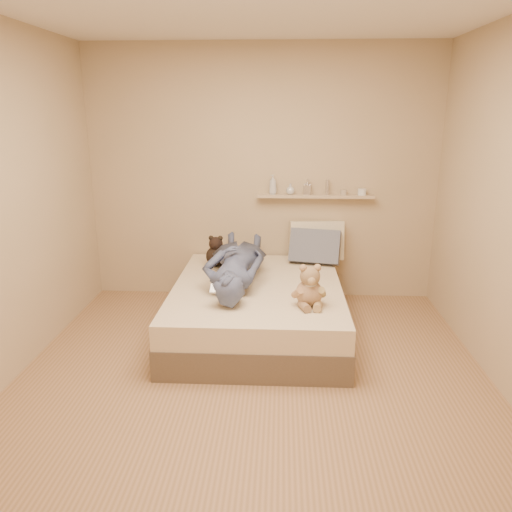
# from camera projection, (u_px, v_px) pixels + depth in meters

# --- Properties ---
(room) EXTENTS (3.80, 3.80, 3.80)m
(room) POSITION_uv_depth(u_px,v_px,m) (251.00, 212.00, 3.33)
(room) COLOR #9C7451
(room) RESTS_ON ground
(bed) EXTENTS (1.50, 1.90, 0.45)m
(bed) POSITION_uv_depth(u_px,v_px,m) (258.00, 308.00, 4.52)
(bed) COLOR brown
(bed) RESTS_ON floor
(game_console) EXTENTS (0.19, 0.10, 0.06)m
(game_console) POSITION_uv_depth(u_px,v_px,m) (222.00, 289.00, 3.89)
(game_console) COLOR #B3B4BA
(game_console) RESTS_ON bed
(teddy_bear) EXTENTS (0.29, 0.28, 0.35)m
(teddy_bear) POSITION_uv_depth(u_px,v_px,m) (310.00, 289.00, 3.93)
(teddy_bear) COLOR #AA7D5D
(teddy_bear) RESTS_ON bed
(dark_plush) EXTENTS (0.21, 0.21, 0.32)m
(dark_plush) POSITION_uv_depth(u_px,v_px,m) (216.00, 253.00, 4.95)
(dark_plush) COLOR black
(dark_plush) RESTS_ON bed
(pillow_cream) EXTENTS (0.57, 0.27, 0.42)m
(pillow_cream) POSITION_uv_depth(u_px,v_px,m) (316.00, 240.00, 5.17)
(pillow_cream) COLOR beige
(pillow_cream) RESTS_ON bed
(pillow_grey) EXTENTS (0.54, 0.37, 0.37)m
(pillow_grey) POSITION_uv_depth(u_px,v_px,m) (315.00, 247.00, 5.05)
(pillow_grey) COLOR slate
(pillow_grey) RESTS_ON bed
(person) EXTENTS (0.56, 1.48, 0.35)m
(person) POSITION_uv_depth(u_px,v_px,m) (236.00, 262.00, 4.51)
(person) COLOR #4C5678
(person) RESTS_ON bed
(wall_shelf) EXTENTS (1.20, 0.12, 0.03)m
(wall_shelf) POSITION_uv_depth(u_px,v_px,m) (315.00, 196.00, 5.12)
(wall_shelf) COLOR tan
(wall_shelf) RESTS_ON wall_back
(shelf_bottles) EXTENTS (1.01, 0.12, 0.20)m
(shelf_bottles) POSITION_uv_depth(u_px,v_px,m) (303.00, 188.00, 5.10)
(shelf_bottles) COLOR #B9BEC3
(shelf_bottles) RESTS_ON wall_shelf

